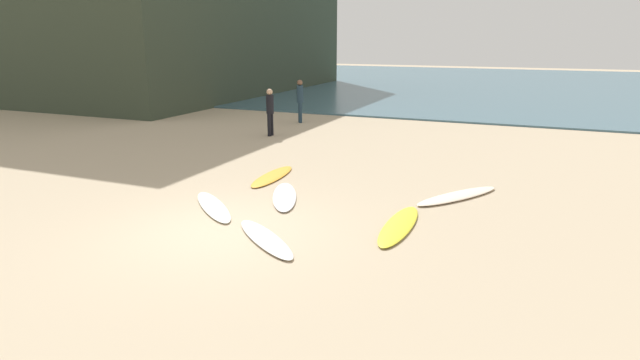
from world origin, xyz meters
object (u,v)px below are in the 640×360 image
surfboard_1 (265,238)px  surfboard_4 (458,196)px  beachgoer_near (270,110)px  beachgoer_mid (300,99)px  surfboard_0 (272,176)px  surfboard_3 (213,206)px  surfboard_5 (399,225)px  surfboard_2 (284,196)px

surfboard_1 → surfboard_4: (2.85, 4.04, 0.00)m
beachgoer_near → beachgoer_mid: beachgoer_mid is taller
surfboard_0 → beachgoer_mid: 9.16m
surfboard_3 → surfboard_4: (4.79, 2.85, 0.01)m
surfboard_4 → beachgoer_near: beachgoer_near is taller
surfboard_0 → surfboard_4: (4.80, 0.09, 0.01)m
surfboard_0 → surfboard_5: 4.66m
surfboard_5 → beachgoer_near: (-6.92, 7.61, 0.94)m
surfboard_2 → beachgoer_near: size_ratio=1.29×
surfboard_5 → beachgoer_mid: 13.07m
surfboard_1 → beachgoer_near: beachgoer_near is taller
surfboard_3 → surfboard_1: bearing=-78.8°
beachgoer_mid → surfboard_0: bearing=167.2°
surfboard_0 → beachgoer_mid: size_ratio=1.26×
surfboard_2 → surfboard_3: 1.67m
surfboard_0 → surfboard_1: (1.95, -3.95, 0.01)m
surfboard_1 → surfboard_3: size_ratio=0.94×
surfboard_1 → beachgoer_near: size_ratio=1.25×
surfboard_2 → beachgoer_near: beachgoer_near is taller
surfboard_1 → surfboard_5: surfboard_5 is taller
surfboard_5 → surfboard_1: bearing=-143.2°
surfboard_5 → surfboard_3: bearing=-175.0°
surfboard_3 → surfboard_4: surfboard_4 is taller
surfboard_4 → surfboard_5: surfboard_4 is taller
surfboard_4 → surfboard_0: bearing=-145.9°
beachgoer_near → surfboard_2: bearing=-152.3°
surfboard_2 → surfboard_3: (-1.10, -1.26, -0.00)m
surfboard_3 → beachgoer_near: size_ratio=1.33×
surfboard_0 → surfboard_1: 4.40m
surfboard_2 → beachgoer_mid: size_ratio=1.23×
surfboard_1 → surfboard_5: 2.64m
surfboard_1 → surfboard_2: surfboard_2 is taller
surfboard_3 → beachgoer_mid: beachgoer_mid is taller
surfboard_4 → beachgoer_mid: beachgoer_mid is taller
surfboard_4 → beachgoer_mid: 11.65m
surfboard_4 → beachgoer_near: (-7.68, 5.19, 0.93)m
surfboard_2 → surfboard_5: (2.93, -0.83, -0.00)m
surfboard_5 → surfboard_4: bearing=71.5°
surfboard_2 → surfboard_0: bearing=100.5°
surfboard_5 → beachgoer_mid: (-7.21, 10.86, 0.99)m
surfboard_1 → surfboard_2: 2.59m
surfboard_0 → surfboard_1: size_ratio=1.05×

